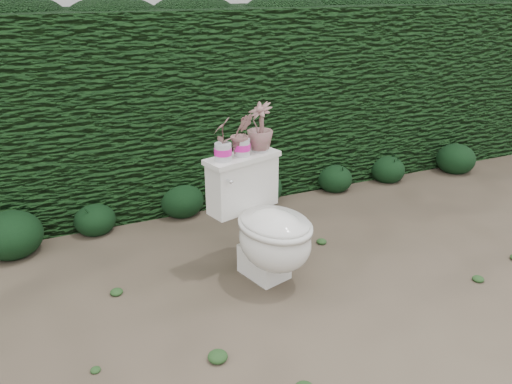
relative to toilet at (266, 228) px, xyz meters
name	(u,v)px	position (x,y,z in m)	size (l,w,h in m)	color
ground	(283,269)	(0.14, 0.03, -0.36)	(60.00, 60.00, 0.00)	brown
hedge	(203,103)	(0.14, 1.63, 0.44)	(8.00, 1.00, 1.60)	#184115
toilet	(266,228)	(0.00, 0.00, 0.00)	(0.62, 0.77, 0.78)	silver
potted_plant_left	(223,140)	(-0.21, 0.19, 0.55)	(0.14, 0.09, 0.26)	#226F26
potted_plant_center	(242,136)	(-0.07, 0.23, 0.55)	(0.14, 0.12, 0.26)	#226F26
potted_plant_right	(260,128)	(0.08, 0.27, 0.57)	(0.17, 0.17, 0.30)	#226F26
liriope_clump_1	(11,231)	(-1.52, 1.01, -0.18)	(0.43, 0.43, 0.34)	black
liriope_clump_2	(94,216)	(-0.94, 1.12, -0.23)	(0.32, 0.32, 0.25)	black
liriope_clump_3	(181,197)	(-0.23, 1.16, -0.21)	(0.37, 0.37, 0.29)	black
liriope_clump_4	(259,185)	(0.44, 1.10, -0.19)	(0.41, 0.41, 0.33)	black
liriope_clump_5	(335,176)	(1.22, 1.10, -0.23)	(0.32, 0.32, 0.26)	black
liriope_clump_6	(388,167)	(1.81, 1.09, -0.22)	(0.33, 0.33, 0.26)	black
liriope_clump_7	(456,156)	(2.60, 1.01, -0.20)	(0.39, 0.39, 0.31)	black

